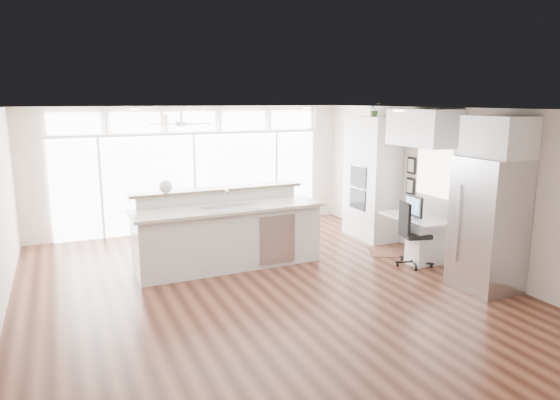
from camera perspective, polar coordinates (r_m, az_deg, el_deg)
name	(u,v)px	position (r m, az deg, el deg)	size (l,w,h in m)	color
floor	(262,289)	(7.74, -2.08, -10.12)	(7.00, 8.00, 0.02)	#3B1C12
ceiling	(261,109)	(7.20, -2.23, 10.38)	(7.00, 8.00, 0.02)	silver
wall_back	(193,169)	(11.11, -9.88, 3.56)	(7.00, 0.04, 2.70)	beige
wall_front	(459,298)	(4.06, 19.76, -10.54)	(7.00, 0.04, 2.70)	beige
wall_right	(446,186)	(9.22, 18.49, 1.57)	(0.04, 8.00, 2.70)	beige
glass_wall	(194,182)	(11.10, -9.75, 1.99)	(5.80, 0.06, 2.08)	white
transom_row	(192,121)	(10.97, -9.98, 8.86)	(5.90, 0.06, 0.40)	white
desk_window	(434,172)	(9.38, 17.15, 3.05)	(0.04, 0.85, 0.85)	white
ceiling_fan	(181,119)	(9.74, -11.22, 9.12)	(1.16, 1.16, 0.32)	white
recessed_lights	(256,110)	(7.39, -2.82, 10.24)	(3.40, 3.00, 0.02)	beige
oven_cabinet	(372,178)	(10.42, 10.45, 2.48)	(0.64, 1.20, 2.50)	silver
desk_nook	(415,237)	(9.40, 15.22, -4.11)	(0.72, 1.30, 0.76)	silver
upper_cabinets	(423,128)	(9.12, 16.06, 7.95)	(0.64, 1.30, 0.64)	silver
refrigerator	(488,224)	(8.08, 22.71, -2.58)	(0.76, 0.90, 2.00)	#B8B9BE
fridge_cabinet	(499,137)	(7.93, 23.72, 6.63)	(0.64, 0.90, 0.60)	silver
framed_photos	(411,176)	(9.87, 14.75, 2.69)	(0.06, 0.22, 0.80)	black
kitchen_island	(229,230)	(8.56, -5.90, -3.42)	(3.26, 1.23, 1.30)	silver
rug	(393,252)	(9.70, 12.79, -5.82)	(0.87, 0.63, 0.01)	#391B12
office_chair	(415,234)	(8.88, 15.21, -3.81)	(0.58, 0.54, 1.12)	black
fishbowl	(166,187)	(8.53, -12.94, 1.50)	(0.22, 0.22, 0.22)	silver
monitor	(414,206)	(9.22, 15.02, -0.63)	(0.08, 0.51, 0.42)	black
keyboard	(405,218)	(9.16, 14.13, -1.96)	(0.13, 0.34, 0.02)	silver
potted_plant	(374,111)	(10.31, 10.72, 9.95)	(0.24, 0.27, 0.21)	#385D28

